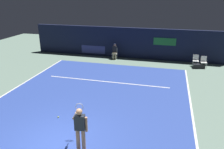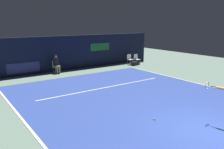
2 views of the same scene
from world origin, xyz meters
name	(u,v)px [view 1 (image 1 of 2)]	position (x,y,z in m)	size (l,w,h in m)	color
ground_plane	(97,95)	(0.00, 4.57, 0.00)	(31.95, 31.95, 0.00)	slate
court_surface	(97,95)	(0.00, 4.57, 0.01)	(10.11, 11.14, 0.01)	#2D479E
line_sideline_left	(191,105)	(5.01, 4.57, 0.01)	(0.10, 11.14, 0.01)	white
line_sideline_right	(20,85)	(-5.01, 4.57, 0.01)	(0.10, 11.14, 0.01)	white
line_service	(107,82)	(0.00, 6.52, 0.01)	(7.89, 0.10, 0.01)	white
back_wall	(125,43)	(0.00, 12.44, 1.30)	(16.51, 0.33, 2.60)	#141933
tennis_player	(80,127)	(0.92, -0.01, 0.99)	(0.73, 0.93, 1.73)	tan
line_judge_on_chair	(115,51)	(-0.76, 11.70, 0.69)	(0.48, 0.56, 1.32)	white
courtside_chair_near	(204,61)	(6.30, 11.10, 0.50)	(0.46, 0.44, 0.88)	white
courtside_chair_far	(196,60)	(5.76, 11.35, 0.50)	(0.45, 0.43, 0.88)	white
tennis_ball	(58,117)	(-0.95, 1.80, 0.05)	(0.07, 0.07, 0.07)	#CCE033
equipment_bag	(199,66)	(5.98, 10.88, 0.16)	(0.84, 0.32, 0.32)	black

